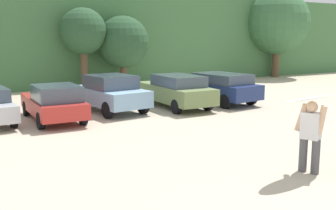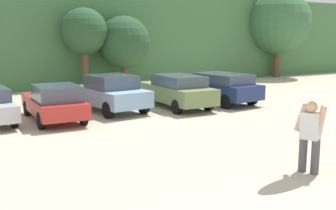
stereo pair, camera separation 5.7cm
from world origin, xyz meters
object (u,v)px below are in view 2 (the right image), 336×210
object	(u,v)px
parked_car_olive_green	(176,90)
parked_car_navy	(219,87)
person_adult	(310,133)
surfboard_white	(309,98)
parked_car_sky_blue	(111,93)
parked_car_red	(54,102)

from	to	relation	value
parked_car_olive_green	parked_car_navy	world-z (taller)	parked_car_olive_green
person_adult	surfboard_white	size ratio (longest dim) A/B	0.84
parked_car_sky_blue	parked_car_olive_green	bearing A→B (deg)	-106.68
parked_car_red	surfboard_white	distance (m)	10.04
parked_car_sky_blue	parked_car_olive_green	world-z (taller)	parked_car_sky_blue
parked_car_red	person_adult	distance (m)	10.03
parked_car_red	surfboard_white	xyz separation A→B (m)	(3.85, -9.21, 1.10)
parked_car_red	surfboard_white	size ratio (longest dim) A/B	2.06
parked_car_sky_blue	person_adult	world-z (taller)	person_adult
surfboard_white	parked_car_sky_blue	bearing A→B (deg)	-92.47
parked_car_navy	person_adult	xyz separation A→B (m)	(-4.28, -9.62, 0.19)
parked_car_olive_green	person_adult	bearing A→B (deg)	169.39
parked_car_navy	surfboard_white	world-z (taller)	surfboard_white
parked_car_sky_blue	surfboard_white	bearing A→B (deg)	178.66
parked_car_sky_blue	parked_car_olive_green	xyz separation A→B (m)	(3.06, -0.47, -0.04)
parked_car_olive_green	person_adult	size ratio (longest dim) A/B	2.61
parked_car_navy	surfboard_white	xyz separation A→B (m)	(-4.36, -9.60, 1.03)
parked_car_red	parked_car_navy	xyz separation A→B (m)	(8.21, 0.40, 0.07)
parked_car_sky_blue	person_adult	xyz separation A→B (m)	(1.25, -10.05, 0.16)
parked_car_sky_blue	parked_car_olive_green	size ratio (longest dim) A/B	0.91
parked_car_sky_blue	person_adult	bearing A→B (deg)	179.11
parked_car_red	person_adult	size ratio (longest dim) A/B	2.46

